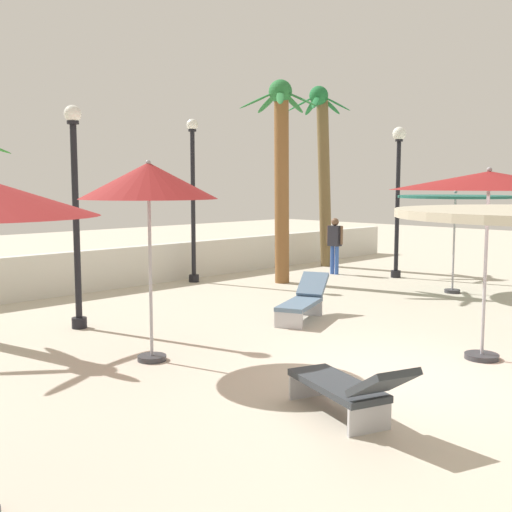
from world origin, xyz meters
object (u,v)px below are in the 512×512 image
at_px(patio_umbrella_2, 489,182).
at_px(lamp_post_1, 398,184).
at_px(patio_umbrella_4, 149,182).
at_px(lamp_post_2, 193,194).
at_px(lounge_chair_2, 303,300).
at_px(lamp_post_0, 76,206).
at_px(guest_1, 335,240).
at_px(palm_tree_2, 323,160).
at_px(lounge_chair_0, 348,386).
at_px(palm_tree_1, 281,162).
at_px(patio_umbrella_0, 455,200).

xyz_separation_m(patio_umbrella_2, lamp_post_1, (6.43, 5.63, -0.03)).
relative_size(patio_umbrella_4, lamp_post_2, 0.69).
bearing_deg(lamp_post_1, lamp_post_2, 143.28).
bearing_deg(lounge_chair_2, patio_umbrella_4, -175.66).
distance_m(lamp_post_0, lamp_post_1, 9.76).
bearing_deg(lounge_chair_2, guest_1, 32.36).
height_order(palm_tree_2, lounge_chair_0, palm_tree_2).
distance_m(patio_umbrella_2, lamp_post_1, 8.55).
bearing_deg(lamp_post_2, lamp_post_1, -36.72).
relative_size(lounge_chair_0, guest_1, 1.16).
relative_size(patio_umbrella_2, palm_tree_2, 0.51).
height_order(patio_umbrella_2, lounge_chair_2, patio_umbrella_2).
relative_size(patio_umbrella_4, palm_tree_2, 0.53).
xyz_separation_m(palm_tree_2, guest_1, (-1.05, -1.33, -2.41)).
height_order(lamp_post_0, lamp_post_2, lamp_post_2).
xyz_separation_m(lamp_post_1, lounge_chair_0, (-9.95, -5.70, -2.27)).
distance_m(lounge_chair_0, guest_1, 11.83).
height_order(patio_umbrella_2, patio_umbrella_4, patio_umbrella_4).
bearing_deg(palm_tree_1, patio_umbrella_0, -65.77).
xyz_separation_m(lamp_post_0, lamp_post_2, (5.08, 2.80, 0.13)).
xyz_separation_m(palm_tree_1, lamp_post_1, (3.07, -1.66, -0.59)).
distance_m(palm_tree_2, lamp_post_0, 10.39).
bearing_deg(patio_umbrella_0, guest_1, 82.70).
bearing_deg(lounge_chair_0, patio_umbrella_0, 20.70).
bearing_deg(patio_umbrella_2, patio_umbrella_4, 135.83).
xyz_separation_m(palm_tree_2, lamp_post_1, (-0.33, -3.00, -0.75)).
bearing_deg(lounge_chair_2, lamp_post_1, 16.24).
distance_m(patio_umbrella_2, guest_1, 9.41).
relative_size(patio_umbrella_0, lamp_post_1, 0.64).
xyz_separation_m(lamp_post_2, lounge_chair_0, (-5.31, -9.16, -2.01)).
xyz_separation_m(lamp_post_1, lamp_post_2, (-4.64, 3.46, -0.26)).
bearing_deg(patio_umbrella_4, patio_umbrella_0, -2.03).
xyz_separation_m(palm_tree_2, lamp_post_2, (-4.97, 0.46, -1.01)).
distance_m(patio_umbrella_2, lamp_post_2, 9.27).
height_order(patio_umbrella_0, lamp_post_1, lamp_post_1).
bearing_deg(lamp_post_2, guest_1, -24.64).
distance_m(lamp_post_1, lounge_chair_0, 11.69).
height_order(patio_umbrella_4, lamp_post_0, lamp_post_0).
bearing_deg(lounge_chair_0, lounge_chair_2, 46.02).
bearing_deg(lounge_chair_2, lamp_post_2, 73.61).
relative_size(patio_umbrella_4, lamp_post_1, 0.71).
bearing_deg(lamp_post_0, patio_umbrella_4, -97.06).
distance_m(patio_umbrella_4, lamp_post_1, 10.28).
distance_m(patio_umbrella_4, lamp_post_0, 2.81).
xyz_separation_m(palm_tree_1, guest_1, (2.36, -0.00, -2.24)).
height_order(lounge_chair_0, guest_1, guest_1).
bearing_deg(palm_tree_2, patio_umbrella_2, -128.10).
bearing_deg(lamp_post_1, patio_umbrella_2, -138.81).
distance_m(patio_umbrella_0, lounge_chair_0, 9.50).
relative_size(palm_tree_1, lounge_chair_0, 2.78).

